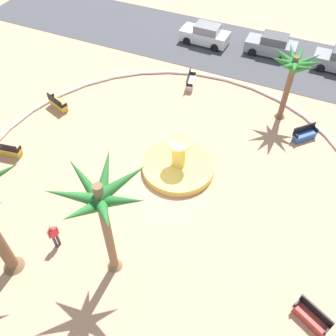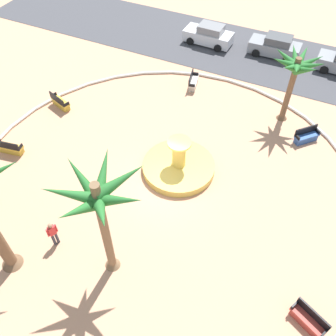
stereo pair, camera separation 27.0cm
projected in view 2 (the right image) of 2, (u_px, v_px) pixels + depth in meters
ground_plane at (163, 184)px, 21.08m from camera, size 80.00×80.00×0.00m
plaza_curb at (163, 183)px, 21.00m from camera, size 22.33×22.33×0.20m
street_asphalt at (246, 52)px, 30.47m from camera, size 48.00×8.00×0.03m
fountain at (179, 166)px, 21.61m from camera, size 4.22×4.22×2.23m
palm_tree_near_fountain at (99, 203)px, 14.07m from camera, size 3.91×3.92×6.29m
palm_tree_mid_plaza at (296, 69)px, 22.10m from camera, size 3.23×3.29×4.80m
bench_east at (60, 103)px, 25.49m from camera, size 1.68×0.99×1.00m
bench_west at (10, 148)px, 22.53m from camera, size 1.66×0.77×1.00m
bench_north at (193, 82)px, 27.08m from camera, size 0.84×1.67×1.00m
bench_southeast at (308, 320)px, 15.65m from camera, size 1.66×1.15×1.00m
bench_southwest at (306, 137)px, 23.21m from camera, size 1.46×1.51×1.00m
person_cyclist_helmet at (53, 233)px, 17.84m from camera, size 0.33×0.49×1.65m
parked_car_leftmost at (209, 35)px, 30.84m from camera, size 4.04×1.99×1.67m
parked_car_second at (275, 46)px, 29.65m from camera, size 4.04×2.00×1.67m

